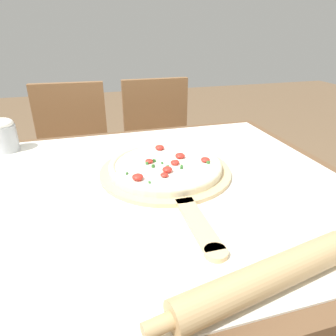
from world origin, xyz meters
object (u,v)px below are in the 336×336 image
Objects in this scene: chair_left at (74,155)px; flour_cup at (4,135)px; pizza at (165,165)px; chair_right at (159,146)px; pizza_peel at (167,174)px; rolling_pin at (268,277)px.

chair_left reaches higher than flour_cup.
pizza is 0.85m from chair_right.
pizza is at bearing -65.66° from chair_left.
chair_left is at bearing 110.68° from pizza_peel.
chair_left is 7.16× the size of flour_cup.
pizza_peel is at bearing -66.15° from chair_left.
chair_left is (-0.35, 1.28, -0.26)m from rolling_pin.
pizza is 0.61m from flour_cup.
flour_cup is (-0.56, 0.82, 0.03)m from rolling_pin.
pizza_peel is 0.86m from chair_right.
flour_cup is at bearing -110.68° from chair_left.
flour_cup is (-0.51, 0.33, 0.04)m from pizza.
pizza is at bearing 95.72° from rolling_pin.
pizza is 2.86× the size of flour_cup.
chair_right reaches higher than pizza.
pizza is 0.49m from rolling_pin.
pizza_peel is at bearing -34.67° from flour_cup.
pizza_peel is 1.34× the size of rolling_pin.
rolling_pin reaches higher than pizza_peel.
pizza reaches higher than pizza_peel.
chair_left reaches higher than pizza_peel.
pizza_peel is 0.70× the size of chair_right.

